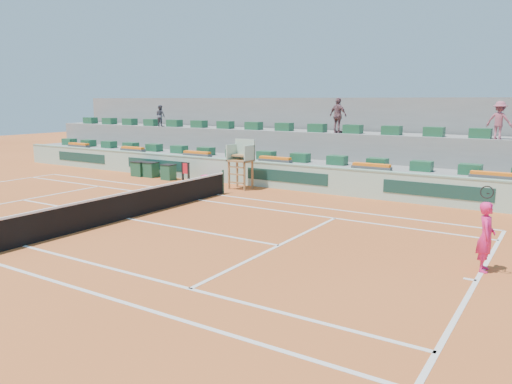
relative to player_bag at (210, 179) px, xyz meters
The scene contains 20 objects.
ground 8.21m from the player_bag, 73.93° to the right, with size 90.00×90.00×0.00m, color #A74D20.
seating_tier_lower 3.64m from the player_bag, 51.05° to the left, with size 36.00×4.00×1.20m, color gray.
seating_tier_upper 5.08m from the player_bag, 62.74° to the left, with size 36.00×2.40×2.60m, color gray.
stadium_back_wall 6.73m from the player_bag, 69.29° to the left, with size 36.00×0.40×4.40m, color gray.
player_bag is the anchor object (origin of this frame).
spectator_left 8.15m from the player_bag, 151.94° to the left, with size 0.66×0.52×1.36m, color #4A4B57.
spectator_mid 7.38m from the player_bag, 32.95° to the left, with size 1.05×0.44×1.80m, color #764E57.
spectator_right 13.88m from the player_bag, 15.47° to the left, with size 1.05×0.61×1.63m, color #954A5B.
court_lines 8.21m from the player_bag, 73.93° to the right, with size 23.89×11.09×0.01m.
tennis_net 8.22m from the player_bag, 73.93° to the right, with size 0.10×11.97×1.10m.
advertising_hoarding 2.41m from the player_bag, 14.85° to the left, with size 36.00×0.34×1.26m.
umpire_chair 2.67m from the player_bag, ahead, with size 1.10×0.90×2.40m.
seat_row_lower 3.21m from the player_bag, 40.06° to the left, with size 32.90×0.60×0.44m.
seat_row_upper 5.15m from the player_bag, 59.19° to the left, with size 32.90×0.60×0.44m.
flower_planters 1.77m from the player_bag, 55.18° to the left, with size 26.80×0.36×0.28m.
drink_cooler_a 2.64m from the player_bag, behind, with size 0.70×0.60×0.84m.
drink_cooler_b 4.12m from the player_bag, behind, with size 0.76×0.66×0.84m.
drink_cooler_c 4.92m from the player_bag, behind, with size 0.81×0.70×0.84m.
towel_rack 1.52m from the player_bag, behind, with size 0.54×0.09×1.03m.
tennis_player 15.84m from the player_bag, 26.37° to the right, with size 0.51×0.91×2.28m.
Camera 1 is at (13.52, -12.47, 4.29)m, focal length 35.00 mm.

